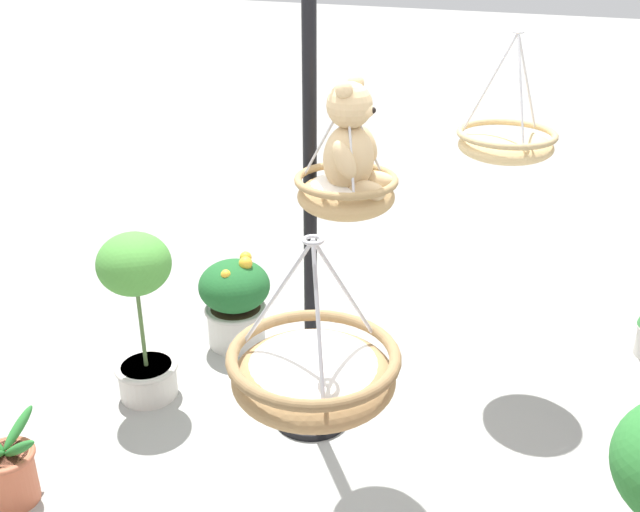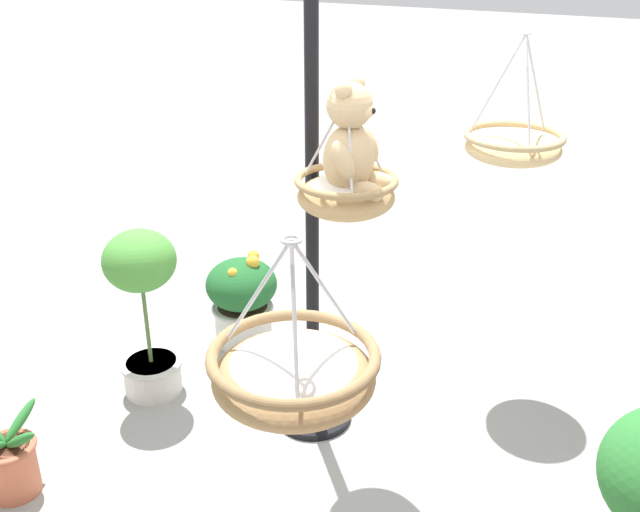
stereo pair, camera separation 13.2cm
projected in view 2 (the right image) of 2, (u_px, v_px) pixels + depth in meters
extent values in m
plane|color=gray|center=(305.00, 446.00, 4.03)|extent=(40.00, 40.00, 0.00)
cylinder|color=black|center=(312.00, 218.00, 3.72)|extent=(0.07, 0.07, 2.52)
cylinder|color=black|center=(313.00, 414.00, 4.25)|extent=(0.44, 0.44, 0.04)
ellipsoid|color=tan|center=(346.00, 197.00, 3.42)|extent=(0.46, 0.46, 0.18)
torus|color=#97794E|center=(346.00, 180.00, 3.38)|extent=(0.49, 0.49, 0.04)
ellipsoid|color=silver|center=(346.00, 193.00, 3.41)|extent=(0.40, 0.40, 0.15)
cylinder|color=#B7B7BC|center=(350.00, 146.00, 3.20)|extent=(0.20, 0.12, 0.40)
cylinder|color=#B7B7BC|center=(365.00, 135.00, 3.35)|extent=(0.20, 0.12, 0.40)
cylinder|color=#B7B7BC|center=(326.00, 136.00, 3.34)|extent=(0.01, 0.22, 0.40)
torus|color=#B7B7BC|center=(348.00, 96.00, 3.21)|extent=(0.06, 0.06, 0.01)
ellipsoid|color=tan|center=(349.00, 159.00, 3.33)|extent=(0.27, 0.23, 0.32)
sphere|color=tan|center=(350.00, 106.00, 3.23)|extent=(0.22, 0.22, 0.21)
ellipsoid|color=#D9B683|center=(366.00, 111.00, 3.20)|extent=(0.10, 0.08, 0.07)
sphere|color=black|center=(373.00, 111.00, 3.19)|extent=(0.03, 0.03, 0.03)
sphere|color=tan|center=(356.00, 83.00, 3.25)|extent=(0.08, 0.08, 0.08)
sphere|color=tan|center=(343.00, 90.00, 3.13)|extent=(0.08, 0.08, 0.08)
ellipsoid|color=tan|center=(367.00, 144.00, 3.42)|extent=(0.09, 0.16, 0.20)
ellipsoid|color=tan|center=(343.00, 160.00, 3.19)|extent=(0.09, 0.16, 0.20)
ellipsoid|color=tan|center=(377.00, 182.00, 3.40)|extent=(0.10, 0.18, 0.10)
ellipsoid|color=tan|center=(365.00, 192.00, 3.28)|extent=(0.10, 0.18, 0.10)
ellipsoid|color=tan|center=(513.00, 148.00, 4.06)|extent=(0.53, 0.53, 0.16)
torus|color=tan|center=(514.00, 136.00, 4.03)|extent=(0.56, 0.56, 0.04)
cylinder|color=#B7B7BC|center=(528.00, 91.00, 3.80)|extent=(0.23, 0.14, 0.55)
cylinder|color=#B7B7BC|center=(535.00, 83.00, 3.98)|extent=(0.23, 0.14, 0.55)
cylinder|color=#B7B7BC|center=(498.00, 84.00, 3.96)|extent=(0.01, 0.26, 0.55)
torus|color=#B7B7BC|center=(526.00, 33.00, 3.80)|extent=(0.06, 0.06, 0.01)
ellipsoid|color=#A37F51|center=(294.00, 377.00, 2.15)|extent=(0.49, 0.49, 0.16)
torus|color=olive|center=(293.00, 356.00, 2.12)|extent=(0.51, 0.51, 0.04)
ellipsoid|color=silver|center=(294.00, 371.00, 2.14)|extent=(0.43, 0.43, 0.13)
cylinder|color=#B7B7BC|center=(294.00, 320.00, 1.94)|extent=(0.21, 0.13, 0.37)
cylinder|color=#B7B7BC|center=(325.00, 289.00, 2.09)|extent=(0.21, 0.13, 0.37)
cylinder|color=#B7B7BC|center=(258.00, 292.00, 2.08)|extent=(0.01, 0.23, 0.37)
torus|color=#B7B7BC|center=(291.00, 240.00, 1.96)|extent=(0.06, 0.06, 0.01)
cylinder|color=beige|center=(243.00, 323.00, 4.97)|extent=(0.38, 0.38, 0.27)
torus|color=#BCB7AE|center=(243.00, 308.00, 4.92)|extent=(0.42, 0.42, 0.03)
cylinder|color=#382819|center=(243.00, 308.00, 4.92)|extent=(0.34, 0.34, 0.03)
ellipsoid|color=#1E5B28|center=(241.00, 284.00, 4.84)|extent=(0.48, 0.48, 0.33)
sphere|color=gold|center=(233.00, 273.00, 4.69)|extent=(0.07, 0.07, 0.07)
sphere|color=gold|center=(253.00, 262.00, 4.76)|extent=(0.09, 0.09, 0.09)
sphere|color=gold|center=(253.00, 256.00, 4.90)|extent=(0.08, 0.08, 0.08)
cylinder|color=#BC6042|center=(12.00, 468.00, 3.66)|extent=(0.25, 0.25, 0.29)
torus|color=#A9573B|center=(7.00, 447.00, 3.60)|extent=(0.28, 0.28, 0.03)
cylinder|color=#382819|center=(8.00, 448.00, 3.60)|extent=(0.22, 0.22, 0.03)
ellipsoid|color=#28702D|center=(20.00, 440.00, 3.53)|extent=(0.05, 0.23, 0.18)
ellipsoid|color=#28702D|center=(21.00, 420.00, 3.66)|extent=(0.25, 0.06, 0.15)
cylinder|color=beige|center=(153.00, 376.00, 4.46)|extent=(0.35, 0.35, 0.21)
torus|color=#BCB7AE|center=(151.00, 363.00, 4.42)|extent=(0.38, 0.38, 0.03)
cylinder|color=#382819|center=(151.00, 363.00, 4.42)|extent=(0.30, 0.30, 0.03)
cylinder|color=#4C6B38|center=(147.00, 325.00, 4.30)|extent=(0.02, 0.02, 0.51)
ellipsoid|color=#478E38|center=(139.00, 261.00, 4.12)|extent=(0.42, 0.42, 0.36)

